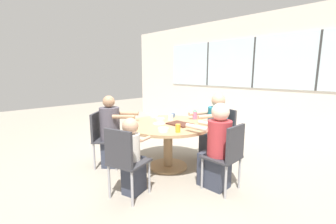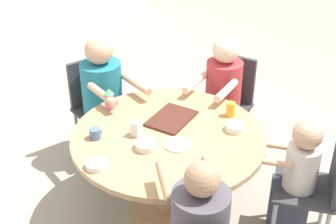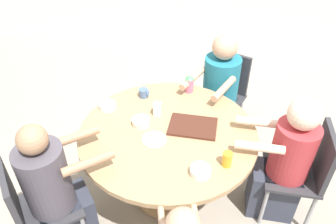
{
  "view_description": "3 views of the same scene",
  "coord_description": "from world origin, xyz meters",
  "px_view_note": "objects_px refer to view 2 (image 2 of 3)",
  "views": [
    {
      "loc": [
        2.37,
        -2.38,
        1.48
      ],
      "look_at": [
        0.0,
        0.0,
        0.89
      ],
      "focal_mm": 24.0,
      "sensor_mm": 36.0,
      "label": 1
    },
    {
      "loc": [
        -2.31,
        -1.37,
        2.49
      ],
      "look_at": [
        0.0,
        0.0,
        0.89
      ],
      "focal_mm": 50.0,
      "sensor_mm": 36.0,
      "label": 2
    },
    {
      "loc": [
        0.35,
        -1.83,
        2.32
      ],
      "look_at": [
        0.0,
        0.0,
        0.89
      ],
      "focal_mm": 35.0,
      "sensor_mm": 36.0,
      "label": 3
    }
  ],
  "objects_px": {
    "person_man_blue_shirt": "(106,108)",
    "person_toddler": "(295,184)",
    "chair_for_man_blue_shirt": "(96,99)",
    "person_woman_green_shirt": "(220,105)",
    "chair_for_woman_green_shirt": "(229,96)",
    "juice_glass": "(231,109)",
    "bowl_white_shallow": "(146,145)",
    "bowl_cereal": "(97,165)",
    "milk_carton_small": "(136,129)",
    "chair_for_toddler": "(320,181)",
    "sippy_cup": "(109,99)",
    "bowl_fruit": "(235,127)",
    "coffee_mug": "(95,133)"
  },
  "relations": [
    {
      "from": "juice_glass",
      "to": "bowl_fruit",
      "type": "bearing_deg",
      "value": -145.66
    },
    {
      "from": "person_man_blue_shirt",
      "to": "juice_glass",
      "type": "height_order",
      "value": "person_man_blue_shirt"
    },
    {
      "from": "bowl_cereal",
      "to": "person_toddler",
      "type": "bearing_deg",
      "value": -53.19
    },
    {
      "from": "person_man_blue_shirt",
      "to": "sippy_cup",
      "type": "bearing_deg",
      "value": 67.17
    },
    {
      "from": "milk_carton_small",
      "to": "chair_for_man_blue_shirt",
      "type": "bearing_deg",
      "value": 56.64
    },
    {
      "from": "bowl_fruit",
      "to": "person_man_blue_shirt",
      "type": "bearing_deg",
      "value": 87.73
    },
    {
      "from": "chair_for_toddler",
      "to": "sippy_cup",
      "type": "height_order",
      "value": "sippy_cup"
    },
    {
      "from": "bowl_white_shallow",
      "to": "bowl_cereal",
      "type": "distance_m",
      "value": 0.36
    },
    {
      "from": "juice_glass",
      "to": "milk_carton_small",
      "type": "bearing_deg",
      "value": 141.79
    },
    {
      "from": "person_woman_green_shirt",
      "to": "sippy_cup",
      "type": "xyz_separation_m",
      "value": [
        -0.8,
        0.56,
        0.28
      ]
    },
    {
      "from": "chair_for_man_blue_shirt",
      "to": "person_man_blue_shirt",
      "type": "xyz_separation_m",
      "value": [
        -0.06,
        -0.16,
        -0.01
      ]
    },
    {
      "from": "chair_for_woman_green_shirt",
      "to": "juice_glass",
      "type": "relative_size",
      "value": 7.94
    },
    {
      "from": "chair_for_woman_green_shirt",
      "to": "bowl_fruit",
      "type": "xyz_separation_m",
      "value": [
        -0.76,
        -0.38,
        0.22
      ]
    },
    {
      "from": "chair_for_man_blue_shirt",
      "to": "bowl_cereal",
      "type": "bearing_deg",
      "value": 61.74
    },
    {
      "from": "chair_for_man_blue_shirt",
      "to": "sippy_cup",
      "type": "xyz_separation_m",
      "value": [
        -0.32,
        -0.41,
        0.28
      ]
    },
    {
      "from": "milk_carton_small",
      "to": "bowl_cereal",
      "type": "height_order",
      "value": "milk_carton_small"
    },
    {
      "from": "coffee_mug",
      "to": "bowl_fruit",
      "type": "relative_size",
      "value": 0.62
    },
    {
      "from": "person_woman_green_shirt",
      "to": "milk_carton_small",
      "type": "bearing_deg",
      "value": 79.7
    },
    {
      "from": "person_toddler",
      "to": "coffee_mug",
      "type": "relative_size",
      "value": 11.22
    },
    {
      "from": "bowl_white_shallow",
      "to": "bowl_fruit",
      "type": "height_order",
      "value": "bowl_fruit"
    },
    {
      "from": "chair_for_man_blue_shirt",
      "to": "person_woman_green_shirt",
      "type": "bearing_deg",
      "value": 138.93
    },
    {
      "from": "person_toddler",
      "to": "bowl_white_shallow",
      "type": "relative_size",
      "value": 6.71
    },
    {
      "from": "sippy_cup",
      "to": "milk_carton_small",
      "type": "height_order",
      "value": "sippy_cup"
    },
    {
      "from": "chair_for_man_blue_shirt",
      "to": "person_toddler",
      "type": "distance_m",
      "value": 1.83
    },
    {
      "from": "person_toddler",
      "to": "bowl_fruit",
      "type": "xyz_separation_m",
      "value": [
        0.05,
        0.48,
        0.28
      ]
    },
    {
      "from": "bowl_cereal",
      "to": "milk_carton_small",
      "type": "bearing_deg",
      "value": -1.68
    },
    {
      "from": "person_man_blue_shirt",
      "to": "bowl_white_shallow",
      "type": "relative_size",
      "value": 7.94
    },
    {
      "from": "person_man_blue_shirt",
      "to": "bowl_fruit",
      "type": "distance_m",
      "value": 1.21
    },
    {
      "from": "bowl_white_shallow",
      "to": "bowl_cereal",
      "type": "height_order",
      "value": "bowl_white_shallow"
    },
    {
      "from": "chair_for_toddler",
      "to": "chair_for_woman_green_shirt",
      "type": "bearing_deg",
      "value": 37.22
    },
    {
      "from": "coffee_mug",
      "to": "chair_for_woman_green_shirt",
      "type": "bearing_deg",
      "value": -16.7
    },
    {
      "from": "coffee_mug",
      "to": "sippy_cup",
      "type": "relative_size",
      "value": 0.51
    },
    {
      "from": "person_man_blue_shirt",
      "to": "person_toddler",
      "type": "xyz_separation_m",
      "value": [
        -0.09,
        -1.66,
        -0.05
      ]
    },
    {
      "from": "chair_for_woman_green_shirt",
      "to": "bowl_fruit",
      "type": "distance_m",
      "value": 0.87
    },
    {
      "from": "person_woman_green_shirt",
      "to": "bowl_cereal",
      "type": "relative_size",
      "value": 8.07
    },
    {
      "from": "sippy_cup",
      "to": "person_woman_green_shirt",
      "type": "bearing_deg",
      "value": -34.81
    },
    {
      "from": "chair_for_toddler",
      "to": "person_woman_green_shirt",
      "type": "relative_size",
      "value": 0.77
    },
    {
      "from": "chair_for_man_blue_shirt",
      "to": "person_woman_green_shirt",
      "type": "xyz_separation_m",
      "value": [
        0.48,
        -0.96,
        -0.01
      ]
    },
    {
      "from": "bowl_fruit",
      "to": "bowl_cereal",
      "type": "bearing_deg",
      "value": 145.48
    },
    {
      "from": "bowl_cereal",
      "to": "chair_for_toddler",
      "type": "bearing_deg",
      "value": -55.41
    },
    {
      "from": "chair_for_toddler",
      "to": "bowl_white_shallow",
      "type": "relative_size",
      "value": 6.04
    },
    {
      "from": "juice_glass",
      "to": "bowl_white_shallow",
      "type": "bearing_deg",
      "value": 155.37
    },
    {
      "from": "person_woman_green_shirt",
      "to": "sippy_cup",
      "type": "relative_size",
      "value": 6.66
    },
    {
      "from": "coffee_mug",
      "to": "bowl_fruit",
      "type": "bearing_deg",
      "value": -53.61
    },
    {
      "from": "person_woman_green_shirt",
      "to": "bowl_white_shallow",
      "type": "distance_m",
      "value": 1.12
    },
    {
      "from": "coffee_mug",
      "to": "juice_glass",
      "type": "bearing_deg",
      "value": -42.21
    },
    {
      "from": "person_toddler",
      "to": "bowl_white_shallow",
      "type": "distance_m",
      "value": 1.04
    },
    {
      "from": "chair_for_woman_green_shirt",
      "to": "person_woman_green_shirt",
      "type": "height_order",
      "value": "person_woman_green_shirt"
    },
    {
      "from": "chair_for_man_blue_shirt",
      "to": "person_woman_green_shirt",
      "type": "relative_size",
      "value": 0.77
    },
    {
      "from": "chair_for_man_blue_shirt",
      "to": "person_woman_green_shirt",
      "type": "distance_m",
      "value": 1.08
    }
  ]
}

